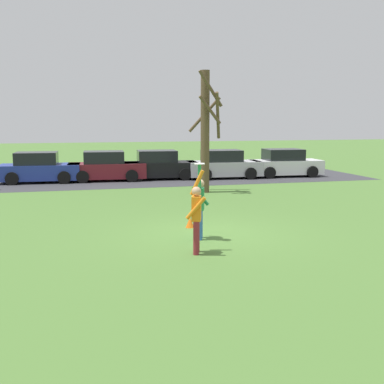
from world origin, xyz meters
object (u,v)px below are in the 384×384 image
Objects in this scene: bare_tree_tall at (206,129)px; parked_car_maroon at (106,167)px; person_catcher at (200,204)px; parked_car_blue at (39,169)px; parked_car_white at (285,164)px; frisbee_disc at (200,164)px; parked_car_silver at (223,165)px; parked_car_black at (159,166)px; field_cone_orange at (190,222)px; person_defender at (196,214)px.

parked_car_maroon is at bearing 126.22° from bare_tree_tall.
parked_car_blue is at bearing -141.82° from person_catcher.
parked_car_blue is 1.00× the size of parked_car_white.
parked_car_silver is (5.12, 13.51, -1.37)m from frisbee_disc.
bare_tree_tall is (1.12, -5.47, 2.13)m from parked_car_black.
parked_car_white is 13.13× the size of field_cone_orange.
parked_car_black and parked_car_silver have the same top height.
person_defender is at bearing -108.75° from frisbee_disc.
parked_car_blue is 9.97m from parked_car_silver.
parked_car_blue is (-4.91, 13.91, -0.25)m from person_catcher.
bare_tree_tall is (3.04, 9.71, 1.88)m from person_defender.
parked_car_silver is at bearing -1.85° from person_defender.
parked_car_maroon is 1.00× the size of parked_car_black.
person_catcher reaches higher than parked_car_blue.
parked_car_blue and parked_car_black have the same top height.
parked_car_silver is (6.49, -0.51, 0.00)m from parked_car_maroon.
parked_car_blue is 13.69m from parked_car_white.
parked_car_blue is at bearing 108.90° from frisbee_disc.
person_defender is 2.99m from field_cone_orange.
parked_car_blue is at bearing 34.93° from person_defender.
person_catcher is 15.88m from parked_car_white.
parked_car_maroon is 12.47m from field_cone_orange.
frisbee_disc is at bearing -67.61° from parked_car_blue.
person_catcher is at bearing -107.15° from bare_tree_tall.
field_cone_orange is at bearing -164.54° from person_catcher.
person_catcher is 6.50× the size of field_cone_orange.
parked_car_blue and parked_car_white have the same top height.
bare_tree_tall reaches higher than parked_car_maroon.
person_defender reaches higher than parked_car_white.
parked_car_maroon is at bearing 22.42° from person_defender.
bare_tree_tall reaches higher than person_defender.
bare_tree_tall reaches higher than parked_car_white.
bare_tree_tall reaches higher than person_catcher.
frisbee_disc reaches higher than parked_car_black.
parked_car_white is at bearing 0.30° from parked_car_maroon.
person_defender is 0.49× the size of parked_car_silver.
person_catcher is at bearing -80.54° from parked_car_maroon.
person_catcher is at bearing -107.30° from parked_car_silver.
parked_car_silver reaches higher than field_cone_orange.
bare_tree_tall is at bearing 70.15° from field_cone_orange.
bare_tree_tall reaches higher than field_cone_orange.
field_cone_orange is (0.55, 2.82, -0.82)m from person_defender.
person_catcher is 0.50× the size of parked_car_black.
parked_car_silver is 12.86m from field_cone_orange.
bare_tree_tall is (-6.20, -4.91, 2.13)m from parked_car_white.
field_cone_orange is at bearing -109.85° from bare_tree_tall.
parked_car_white is (8.84, 13.45, -1.37)m from frisbee_disc.
parked_car_white is (7.31, -0.56, 0.00)m from parked_car_black.
parked_car_maroon is at bearing 1.77° from parked_car_blue.
parked_car_white is at bearing -0.89° from parked_car_black.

